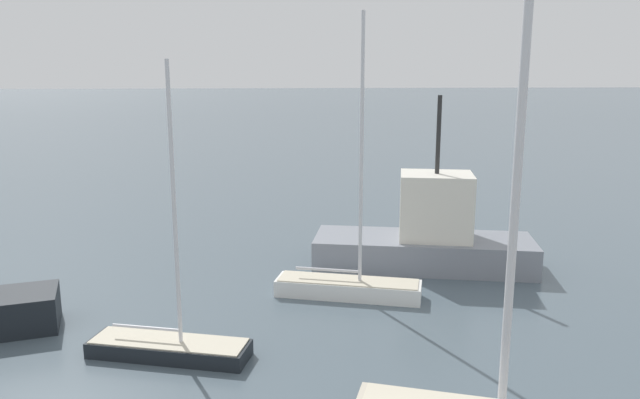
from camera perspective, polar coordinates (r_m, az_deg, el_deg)
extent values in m
cube|color=white|center=(21.08, 2.66, -8.37)|extent=(5.11, 2.55, 0.57)
cube|color=beige|center=(20.97, 2.67, -7.60)|extent=(4.89, 2.40, 0.04)
cylinder|color=silver|center=(19.89, 3.93, 4.48)|extent=(0.12, 0.12, 8.91)
cylinder|color=silver|center=(20.98, 0.72, -6.63)|extent=(2.17, 0.72, 0.10)
cylinder|color=silver|center=(11.69, 18.16, 3.74)|extent=(0.17, 0.17, 10.62)
cube|color=black|center=(17.41, -14.00, -13.49)|extent=(4.55, 2.35, 0.43)
cube|color=beige|center=(17.31, -14.04, -12.79)|extent=(4.35, 2.21, 0.04)
cylinder|color=silver|center=(16.00, -13.56, -0.75)|extent=(0.11, 0.11, 7.47)
cylinder|color=silver|center=(17.45, -16.03, -11.52)|extent=(1.92, 0.62, 0.08)
cube|color=gray|center=(24.43, 9.66, -4.89)|extent=(8.94, 4.68, 1.20)
cube|color=silver|center=(23.98, 10.83, -0.60)|extent=(3.16, 2.75, 2.56)
cylinder|color=#262626|center=(23.55, 11.10, 6.00)|extent=(0.17, 0.17, 2.98)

